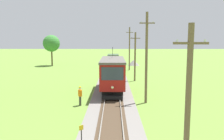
# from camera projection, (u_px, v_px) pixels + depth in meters

# --- Properties ---
(red_tram) EXTENTS (2.60, 8.54, 4.79)m
(red_tram) POSITION_uv_depth(u_px,v_px,m) (113.00, 73.00, 25.12)
(red_tram) COLOR maroon
(red_tram) RESTS_ON rail_right
(freight_car) EXTENTS (2.40, 5.20, 2.31)m
(freight_car) POSITION_uv_depth(u_px,v_px,m) (113.00, 59.00, 49.85)
(freight_car) COLOR #384C33
(freight_car) RESTS_ON rail_right
(utility_pole_foreground) EXTENTS (1.40, 0.30, 6.63)m
(utility_pole_foreground) POSITION_uv_depth(u_px,v_px,m) (188.00, 103.00, 9.17)
(utility_pole_foreground) COLOR brown
(utility_pole_foreground) RESTS_ON ground
(utility_pole_near_tram) EXTENTS (1.40, 0.51, 8.46)m
(utility_pole_near_tram) POSITION_uv_depth(u_px,v_px,m) (146.00, 57.00, 20.84)
(utility_pole_near_tram) COLOR brown
(utility_pole_near_tram) RESTS_ON ground
(utility_pole_mid) EXTENTS (1.40, 0.41, 6.96)m
(utility_pole_mid) POSITION_uv_depth(u_px,v_px,m) (135.00, 56.00, 31.91)
(utility_pole_mid) COLOR brown
(utility_pole_mid) RESTS_ON ground
(utility_pole_far) EXTENTS (1.40, 0.45, 8.27)m
(utility_pole_far) POSITION_uv_depth(u_px,v_px,m) (129.00, 48.00, 43.25)
(utility_pole_far) COLOR brown
(utility_pole_far) RESTS_ON ground
(trackside_signal_marker) EXTENTS (0.21, 0.21, 1.18)m
(trackside_signal_marker) POSITION_uv_depth(u_px,v_px,m) (81.00, 134.00, 12.69)
(trackside_signal_marker) COLOR black
(trackside_signal_marker) RESTS_ON ground
(gravel_pile) EXTENTS (2.72, 2.72, 1.25)m
(gravel_pile) POSITION_uv_depth(u_px,v_px,m) (134.00, 63.00, 51.63)
(gravel_pile) COLOR gray
(gravel_pile) RESTS_ON ground
(track_worker) EXTENTS (0.39, 0.45, 1.78)m
(track_worker) POSITION_uv_depth(u_px,v_px,m) (80.00, 95.00, 20.31)
(track_worker) COLOR #38332D
(track_worker) RESTS_ON ground
(tree_left_near) EXTENTS (3.78, 3.78, 6.93)m
(tree_left_near) POSITION_uv_depth(u_px,v_px,m) (51.00, 43.00, 50.71)
(tree_left_near) COLOR #4C3823
(tree_left_near) RESTS_ON ground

